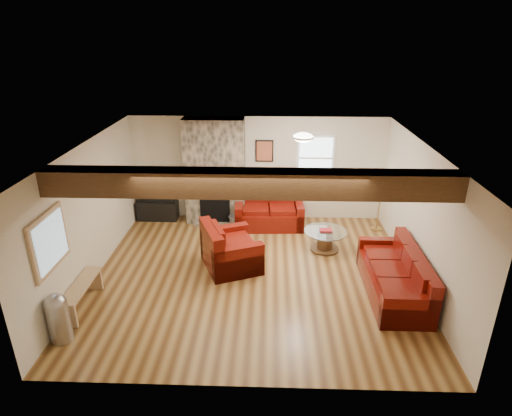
{
  "coord_description": "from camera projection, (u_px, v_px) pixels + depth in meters",
  "views": [
    {
      "loc": [
        0.29,
        -7.01,
        4.37
      ],
      "look_at": [
        0.03,
        0.4,
        1.23
      ],
      "focal_mm": 30.0,
      "sensor_mm": 36.0,
      "label": 1
    }
  ],
  "objects": [
    {
      "name": "coal_bucket",
      "position": [
        236.0,
        223.0,
        9.94
      ],
      "size": [
        0.37,
        0.37,
        0.35
      ],
      "primitive_type": null,
      "color": "slate",
      "rests_on": "floor"
    },
    {
      "name": "floor_lamp",
      "position": [
        382.0,
        181.0,
        9.55
      ],
      "size": [
        0.36,
        0.36,
        1.41
      ],
      "color": "#B08C49",
      "rests_on": "floor"
    },
    {
      "name": "tv_cabinet",
      "position": [
        158.0,
        210.0,
        10.48
      ],
      "size": [
        0.97,
        0.39,
        0.48
      ],
      "primitive_type": "cube",
      "color": "black",
      "rests_on": "floor"
    },
    {
      "name": "ceiling_dome",
      "position": [
        303.0,
        139.0,
        8.01
      ],
      "size": [
        0.4,
        0.4,
        0.18
      ],
      "primitive_type": null,
      "color": "white",
      "rests_on": "room"
    },
    {
      "name": "pedal_bin",
      "position": [
        58.0,
        317.0,
        6.33
      ],
      "size": [
        0.42,
        0.42,
        0.81
      ],
      "primitive_type": null,
      "rotation": [
        0.0,
        0.0,
        0.36
      ],
      "color": "#A2A2A7",
      "rests_on": "floor"
    },
    {
      "name": "sofa_three",
      "position": [
        394.0,
        273.0,
        7.47
      ],
      "size": [
        0.89,
        2.11,
        0.81
      ],
      "primitive_type": null,
      "rotation": [
        0.0,
        0.0,
        -1.58
      ],
      "color": "#430704",
      "rests_on": "floor"
    },
    {
      "name": "hatch_window",
      "position": [
        49.0,
        242.0,
        6.32
      ],
      "size": [
        0.08,
        1.0,
        0.9
      ],
      "primitive_type": null,
      "color": "tan",
      "rests_on": "room"
    },
    {
      "name": "back_window",
      "position": [
        315.0,
        158.0,
        10.01
      ],
      "size": [
        0.9,
        0.08,
        1.1
      ],
      "primitive_type": null,
      "color": "white",
      "rests_on": "room"
    },
    {
      "name": "artwork_right",
      "position": [
        419.0,
        186.0,
        7.67
      ],
      "size": [
        0.06,
        0.55,
        0.42
      ],
      "primitive_type": null,
      "color": "black",
      "rests_on": "room"
    },
    {
      "name": "loveseat",
      "position": [
        269.0,
        209.0,
        10.05
      ],
      "size": [
        1.62,
        0.98,
        0.84
      ],
      "primitive_type": null,
      "rotation": [
        0.0,
        0.0,
        0.04
      ],
      "color": "#430704",
      "rests_on": "floor"
    },
    {
      "name": "chimney_breast",
      "position": [
        215.0,
        173.0,
        10.02
      ],
      "size": [
        1.4,
        0.67,
        2.5
      ],
      "color": "#353129",
      "rests_on": "floor"
    },
    {
      "name": "armchair_red",
      "position": [
        231.0,
        246.0,
        8.31
      ],
      "size": [
        1.33,
        1.4,
        0.9
      ],
      "primitive_type": null,
      "rotation": [
        0.0,
        0.0,
        1.96
      ],
      "color": "#430704",
      "rests_on": "floor"
    },
    {
      "name": "room",
      "position": [
        253.0,
        216.0,
        7.68
      ],
      "size": [
        8.0,
        8.0,
        8.0
      ],
      "color": "#5A3618",
      "rests_on": "ground"
    },
    {
      "name": "television",
      "position": [
        156.0,
        191.0,
        10.29
      ],
      "size": [
        0.88,
        0.12,
        0.51
      ],
      "primitive_type": "imported",
      "color": "black",
      "rests_on": "tv_cabinet"
    },
    {
      "name": "artwork_back",
      "position": [
        264.0,
        151.0,
        9.99
      ],
      "size": [
        0.42,
        0.06,
        0.52
      ],
      "primitive_type": null,
      "color": "black",
      "rests_on": "room"
    },
    {
      "name": "coffee_table",
      "position": [
        325.0,
        240.0,
        9.03
      ],
      "size": [
        0.9,
        0.9,
        0.47
      ],
      "color": "#402714",
      "rests_on": "floor"
    },
    {
      "name": "oak_beam",
      "position": [
        250.0,
        183.0,
        6.12
      ],
      "size": [
        6.0,
        0.36,
        0.38
      ],
      "primitive_type": "cube",
      "color": "#372110",
      "rests_on": "room"
    },
    {
      "name": "pine_bench",
      "position": [
        82.0,
        296.0,
        7.16
      ],
      "size": [
        0.27,
        1.17,
        0.44
      ],
      "primitive_type": null,
      "color": "tan",
      "rests_on": "floor"
    }
  ]
}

